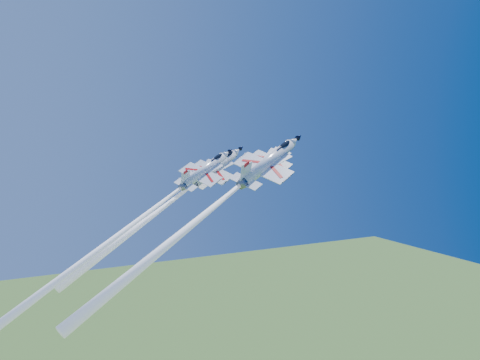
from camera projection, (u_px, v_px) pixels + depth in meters
name	position (u px, v px, depth m)	size (l,w,h in m)	color
jet_lead	(232.00, 191.00, 100.44)	(31.43, 16.43, 28.15)	white
jet_left	(166.00, 205.00, 96.39)	(31.92, 16.68, 28.61)	white
jet_right	(208.00, 212.00, 90.93)	(40.39, 21.13, 36.29)	white
jet_slot	(125.00, 230.00, 87.85)	(38.23, 20.61, 36.55)	white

